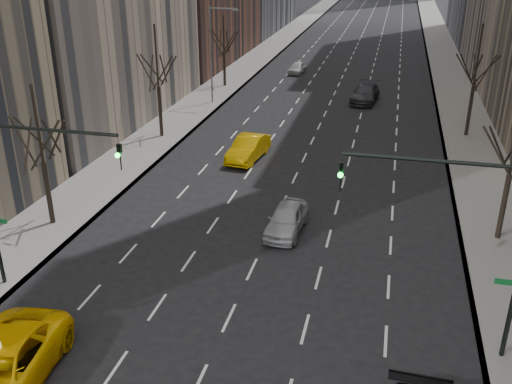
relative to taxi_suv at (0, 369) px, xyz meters
The scene contains 15 objects.
sidewalk_left 64.16m from the taxi_suv, 95.05° to the left, with size 4.50×320.00×0.15m, color slate.
sidewalk_right 66.64m from the taxi_suv, 73.57° to the left, with size 4.50×320.00×0.15m, color slate.
tree_lw_b 13.38m from the taxi_suv, 114.40° to the left, with size 3.36×3.50×7.82m.
tree_lw_c 28.60m from the taxi_suv, 100.95° to the left, with size 3.36×3.50×8.74m.
tree_lw_d 46.30m from the taxi_suv, 96.71° to the left, with size 3.36×3.50×7.36m.
tree_rw_b 24.64m from the taxi_suv, 40.54° to the left, with size 3.36×3.50×7.82m.
tree_rw_c 38.80m from the taxi_suv, 61.26° to the left, with size 3.36×3.50×8.74m.
traffic_mast_left 7.89m from the taxi_suv, 113.02° to the left, with size 6.69×0.39×8.00m.
traffic_mast_right 17.39m from the taxi_suv, 20.61° to the left, with size 6.69×0.39×8.00m.
streetlight_far 39.42m from the taxi_suv, 96.22° to the left, with size 2.83×0.22×9.00m.
taxi_suv is the anchor object (origin of this frame).
silver_sedan_ahead 16.03m from the taxi_suv, 62.17° to the left, with size 1.79×4.46×1.52m, color #A9ABB1.
far_taxi 24.80m from the taxi_suv, 83.83° to the left, with size 1.77×5.09×1.68m, color #E7AC04.
far_suv_grey 44.18m from the taxi_suv, 77.10° to the left, with size 2.33×5.74×1.67m, color #2D2D32.
far_car_white 54.48m from the taxi_suv, 88.82° to the left, with size 1.57×3.90×1.33m, color #B8B8B8.
Camera 1 is at (5.78, -7.06, 14.60)m, focal length 40.00 mm.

